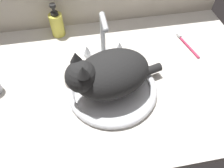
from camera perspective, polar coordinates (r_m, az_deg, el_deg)
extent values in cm
cube|color=silver|center=(87.26, 1.45, 1.00)|extent=(113.57, 73.24, 3.00)
torus|color=white|center=(81.14, 0.00, -1.20)|extent=(32.95, 32.95, 2.54)
cylinder|color=white|center=(81.92, 0.00, -1.61)|extent=(29.14, 29.14, 0.60)
cylinder|color=silver|center=(94.72, -2.20, 8.24)|extent=(4.00, 4.00, 1.90)
cylinder|color=silver|center=(88.44, -2.39, 12.76)|extent=(2.00, 2.00, 17.25)
sphere|color=silver|center=(83.31, -2.59, 17.39)|extent=(2.20, 2.20, 2.20)
cylinder|color=silver|center=(79.85, -2.11, 15.70)|extent=(2.00, 8.52, 2.00)
sphere|color=silver|center=(76.47, -1.60, 13.87)|extent=(2.10, 2.10, 2.10)
cylinder|color=silver|center=(94.43, -6.33, 7.63)|extent=(3.20, 3.20, 1.60)
cone|color=silver|center=(92.62, -6.48, 8.81)|extent=(2.88, 2.88, 3.73)
cylinder|color=silver|center=(95.70, 1.90, 8.68)|extent=(3.20, 3.20, 1.60)
cone|color=silver|center=(93.91, 1.94, 9.88)|extent=(2.88, 2.88, 3.73)
ellipsoid|color=black|center=(74.67, 0.00, 2.69)|extent=(30.12, 24.46, 14.17)
sphere|color=black|center=(69.74, -7.92, 1.90)|extent=(10.41, 10.41, 10.41)
cone|color=black|center=(63.53, -7.53, 3.22)|extent=(3.96, 3.96, 3.91)
cone|color=black|center=(67.79, -9.32, 6.80)|extent=(3.96, 3.96, 3.91)
ellipsoid|color=silver|center=(70.10, -10.82, 0.33)|extent=(4.10, 5.01, 3.33)
ellipsoid|color=silver|center=(73.24, -6.59, 0.05)|extent=(9.66, 11.71, 7.79)
cylinder|color=black|center=(83.85, 9.15, 3.30)|extent=(11.25, 5.75, 3.20)
cylinder|color=#E5DB4C|center=(104.76, -13.95, 14.55)|extent=(5.85, 5.85, 10.32)
cylinder|color=black|center=(101.53, -14.59, 17.13)|extent=(3.22, 3.22, 1.20)
cylinder|color=black|center=(100.51, -14.82, 18.01)|extent=(1.17, 1.17, 2.60)
cylinder|color=black|center=(99.52, -15.05, 18.91)|extent=(2.63, 2.63, 1.20)
cylinder|color=#D83359|center=(103.01, 19.25, 8.88)|extent=(3.92, 13.70, 1.00)
cube|color=white|center=(107.15, 16.86, 11.96)|extent=(1.73, 2.80, 1.20)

